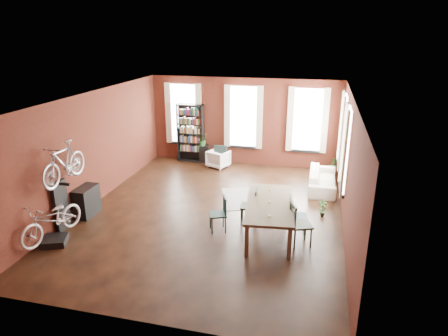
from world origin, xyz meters
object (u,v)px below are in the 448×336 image
(dining_chair_b, at_px, (249,206))
(bike_trainer, at_px, (54,241))
(console_table, at_px, (87,201))
(dining_chair_d, at_px, (298,216))
(cream_sofa, at_px, (323,176))
(dining_table, at_px, (269,218))
(white_armchair, at_px, (218,158))
(bicycle_floor, at_px, (49,203))
(dining_chair_a, at_px, (218,214))
(bookshelf, at_px, (191,133))
(plant_stand, at_px, (204,154))
(dining_chair_c, at_px, (301,225))

(dining_chair_b, bearing_deg, bike_trainer, -68.01)
(dining_chair_b, height_order, console_table, dining_chair_b)
(dining_chair_d, distance_m, console_table, 5.67)
(cream_sofa, bearing_deg, dining_table, 159.70)
(white_armchair, xyz_separation_m, bicycle_floor, (-2.38, -6.31, 0.69))
(dining_chair_a, xyz_separation_m, bookshelf, (-2.42, 5.24, 0.65))
(bookshelf, xyz_separation_m, plant_stand, (0.52, 0.00, -0.78))
(dining_chair_c, xyz_separation_m, bike_trainer, (-5.65, -1.36, -0.44))
(cream_sofa, height_order, console_table, cream_sofa)
(dining_table, distance_m, dining_chair_d, 0.71)
(dining_chair_a, bearing_deg, cream_sofa, 121.46)
(dining_chair_d, bearing_deg, console_table, 83.87)
(dining_chair_d, height_order, white_armchair, dining_chair_d)
(dining_chair_d, xyz_separation_m, bookshelf, (-4.39, 4.95, 0.61))
(white_armchair, distance_m, bike_trainer, 6.77)
(dining_chair_a, relative_size, bike_trainer, 1.63)
(bike_trainer, xyz_separation_m, bicycle_floor, (0.00, 0.03, 0.97))
(cream_sofa, height_order, plant_stand, cream_sofa)
(bicycle_floor, bearing_deg, plant_stand, 86.89)
(white_armchair, distance_m, console_table, 5.34)
(dining_chair_b, distance_m, bookshelf, 5.58)
(dining_chair_c, bearing_deg, cream_sofa, -29.33)
(dining_chair_c, xyz_separation_m, white_armchair, (-3.27, 4.98, -0.17))
(dining_chair_d, relative_size, plant_stand, 1.49)
(bookshelf, xyz_separation_m, console_table, (-1.28, -5.20, -0.70))
(white_armchair, bearing_deg, bookshelf, -0.41)
(dining_table, relative_size, dining_chair_d, 2.53)
(dining_chair_a, relative_size, bookshelf, 0.41)
(dining_chair_b, distance_m, console_table, 4.42)
(bicycle_floor, bearing_deg, dining_chair_c, 24.12)
(dining_chair_c, distance_m, plant_stand, 6.74)
(bike_trainer, height_order, console_table, console_table)
(dining_chair_b, bearing_deg, dining_table, 45.37)
(plant_stand, bearing_deg, dining_chair_d, -52.00)
(plant_stand, bearing_deg, console_table, -109.07)
(dining_table, distance_m, cream_sofa, 3.62)
(dining_table, bearing_deg, cream_sofa, 63.21)
(white_armchair, bearing_deg, dining_chair_d, 146.62)
(white_armchair, bearing_deg, console_table, 83.45)
(dining_chair_a, distance_m, plant_stand, 5.57)
(dining_table, relative_size, white_armchair, 3.47)
(dining_chair_a, xyz_separation_m, bicycle_floor, (-3.59, -1.55, 0.60))
(dining_chair_b, bearing_deg, white_armchair, -160.73)
(dining_chair_a, relative_size, dining_chair_b, 0.96)
(dining_chair_c, distance_m, console_table, 5.77)
(dining_chair_b, bearing_deg, cream_sofa, 142.12)
(dining_chair_d, relative_size, white_armchair, 1.37)
(dining_table, height_order, bike_trainer, dining_table)
(dining_chair_a, bearing_deg, plant_stand, 177.02)
(dining_chair_c, distance_m, bookshelf, 7.08)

